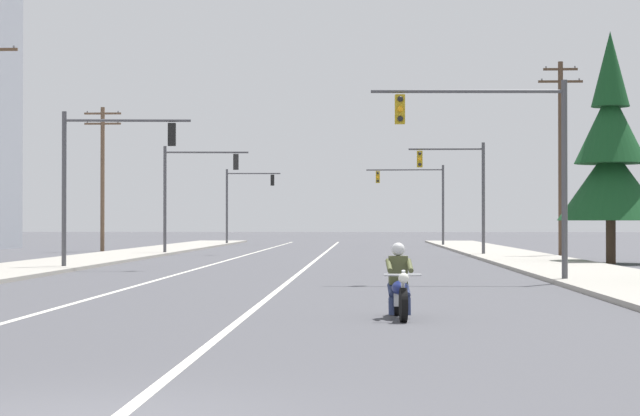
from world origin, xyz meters
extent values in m
cube|color=beige|center=(0.26, 45.00, 0.00)|extent=(0.16, 100.00, 0.01)
cube|color=beige|center=(-4.02, 45.00, 0.00)|extent=(0.16, 100.00, 0.01)
cube|color=#9E998E|center=(10.47, 40.00, 0.07)|extent=(4.40, 110.00, 0.14)
cube|color=#9E998E|center=(-10.47, 40.00, 0.07)|extent=(4.40, 110.00, 0.14)
cylinder|color=black|center=(3.33, 10.66, 0.32)|extent=(0.16, 0.65, 0.64)
cylinder|color=black|center=(3.24, 12.20, 0.32)|extent=(0.16, 0.65, 0.64)
cylinder|color=silver|center=(3.33, 10.76, 0.64)|extent=(0.09, 0.33, 0.68)
sphere|color=white|center=(3.34, 10.61, 0.82)|extent=(0.20, 0.20, 0.20)
cylinder|color=silver|center=(3.32, 10.80, 0.87)|extent=(0.70, 0.09, 0.04)
ellipsoid|color=navy|center=(3.29, 11.31, 0.60)|extent=(0.35, 0.58, 0.28)
cube|color=silver|center=(3.29, 11.43, 0.37)|extent=(0.27, 0.45, 0.24)
cube|color=black|center=(3.27, 11.75, 0.54)|extent=(0.31, 0.54, 0.12)
cube|color=navy|center=(3.24, 12.15, 0.62)|extent=(0.22, 0.37, 0.08)
cylinder|color=silver|center=(3.12, 11.82, 0.30)|extent=(0.11, 0.55, 0.08)
cube|color=#4C512D|center=(3.27, 11.71, 0.92)|extent=(0.37, 0.26, 0.56)
sphere|color=silver|center=(3.27, 11.69, 1.33)|extent=(0.26, 0.26, 0.26)
cylinder|color=navy|center=(3.42, 11.58, 0.54)|extent=(0.17, 0.45, 0.30)
cylinder|color=navy|center=(3.45, 11.40, 0.24)|extent=(0.12, 0.16, 0.35)
cylinder|color=#4C512D|center=(3.48, 11.46, 1.02)|extent=(0.13, 0.53, 0.27)
cylinder|color=navy|center=(3.14, 11.56, 0.54)|extent=(0.17, 0.45, 0.30)
cylinder|color=navy|center=(3.13, 11.38, 0.24)|extent=(0.12, 0.16, 0.35)
cylinder|color=#4C512D|center=(3.08, 11.44, 1.02)|extent=(0.13, 0.53, 0.27)
cylinder|color=#47474C|center=(8.72, 24.36, 3.10)|extent=(0.18, 0.18, 6.20)
cylinder|color=#47474C|center=(5.77, 24.24, 5.85)|extent=(5.91, 0.35, 0.11)
cube|color=#B79319|center=(3.70, 24.16, 5.30)|extent=(0.31, 0.25, 0.90)
sphere|color=black|center=(3.71, 24.00, 5.60)|extent=(0.18, 0.18, 0.18)
sphere|color=orange|center=(3.71, 24.00, 5.30)|extent=(0.18, 0.18, 0.18)
sphere|color=black|center=(3.71, 24.00, 5.00)|extent=(0.18, 0.18, 0.18)
cylinder|color=#47474C|center=(-9.14, 33.54, 3.10)|extent=(0.18, 0.18, 6.20)
cylinder|color=#47474C|center=(-6.66, 33.69, 5.85)|extent=(4.95, 0.40, 0.11)
cube|color=black|center=(-4.93, 33.79, 5.30)|extent=(0.31, 0.26, 0.90)
sphere|color=black|center=(-4.94, 33.95, 5.60)|extent=(0.18, 0.18, 0.18)
sphere|color=orange|center=(-4.94, 33.95, 5.30)|extent=(0.18, 0.18, 0.18)
sphere|color=black|center=(-4.94, 33.95, 5.00)|extent=(0.18, 0.18, 0.18)
cylinder|color=#47474C|center=(9.12, 51.63, 3.10)|extent=(0.18, 0.18, 6.20)
cylinder|color=#47474C|center=(7.09, 51.64, 5.85)|extent=(4.07, 0.13, 0.11)
cube|color=#B79319|center=(5.66, 51.64, 5.30)|extent=(0.30, 0.24, 0.90)
sphere|color=black|center=(5.66, 51.49, 5.60)|extent=(0.18, 0.18, 0.18)
sphere|color=orange|center=(5.66, 51.49, 5.30)|extent=(0.18, 0.18, 0.18)
sphere|color=black|center=(5.66, 51.49, 5.00)|extent=(0.18, 0.18, 0.18)
cylinder|color=#47474C|center=(-8.75, 53.90, 3.10)|extent=(0.18, 0.18, 6.20)
cylinder|color=#47474C|center=(-6.37, 54.03, 5.85)|extent=(4.76, 0.38, 0.11)
cube|color=black|center=(-4.70, 54.13, 5.30)|extent=(0.31, 0.26, 0.90)
sphere|color=black|center=(-4.71, 54.28, 5.60)|extent=(0.18, 0.18, 0.18)
sphere|color=orange|center=(-4.71, 54.28, 5.30)|extent=(0.18, 0.18, 0.18)
sphere|color=black|center=(-4.71, 54.28, 5.00)|extent=(0.18, 0.18, 0.18)
cylinder|color=#47474C|center=(8.64, 76.06, 3.10)|extent=(0.18, 0.18, 6.20)
cylinder|color=#47474C|center=(5.73, 76.22, 5.85)|extent=(5.84, 0.43, 0.11)
cube|color=#B79319|center=(3.69, 76.34, 5.30)|extent=(0.31, 0.26, 0.90)
sphere|color=black|center=(3.68, 76.18, 5.60)|extent=(0.18, 0.18, 0.18)
sphere|color=orange|center=(3.68, 76.18, 5.30)|extent=(0.18, 0.18, 0.18)
sphere|color=black|center=(3.68, 76.18, 5.00)|extent=(0.18, 0.18, 0.18)
cylinder|color=#47474C|center=(-8.62, 82.25, 3.10)|extent=(0.18, 0.18, 6.20)
cylinder|color=#47474C|center=(-6.42, 82.30, 5.85)|extent=(4.41, 0.22, 0.11)
cube|color=black|center=(-4.88, 82.34, 5.30)|extent=(0.31, 0.25, 0.90)
sphere|color=black|center=(-4.88, 82.50, 5.60)|extent=(0.18, 0.18, 0.18)
sphere|color=orange|center=(-4.88, 82.50, 5.30)|extent=(0.18, 0.18, 0.18)
sphere|color=black|center=(-4.88, 82.50, 5.00)|extent=(0.18, 0.18, 0.18)
cylinder|color=slate|center=(-12.37, 37.46, 9.36)|extent=(0.08, 0.08, 0.12)
cylinder|color=#4C3828|center=(12.98, 49.66, 5.16)|extent=(0.26, 0.26, 10.32)
cube|color=#4C3828|center=(12.98, 49.66, 9.92)|extent=(1.80, 0.12, 0.12)
cylinder|color=slate|center=(12.22, 49.66, 10.02)|extent=(0.08, 0.08, 0.12)
cylinder|color=slate|center=(13.73, 49.66, 10.02)|extent=(0.08, 0.08, 0.12)
cube|color=#4C3828|center=(12.98, 49.66, 9.27)|extent=(2.33, 0.12, 0.12)
cylinder|color=slate|center=(12.00, 49.66, 9.37)|extent=(0.08, 0.08, 0.12)
cylinder|color=slate|center=(13.96, 49.66, 9.37)|extent=(0.08, 0.08, 0.12)
cylinder|color=brown|center=(-14.02, 61.10, 4.59)|extent=(0.26, 0.26, 9.18)
cube|color=brown|center=(-14.02, 61.10, 8.78)|extent=(2.36, 0.12, 0.12)
cylinder|color=slate|center=(-15.01, 61.10, 8.88)|extent=(0.08, 0.08, 0.12)
cylinder|color=slate|center=(-13.03, 61.10, 8.88)|extent=(0.08, 0.08, 0.12)
cube|color=brown|center=(-14.02, 61.10, 8.13)|extent=(2.33, 0.12, 0.12)
cylinder|color=slate|center=(-15.00, 61.10, 8.23)|extent=(0.08, 0.08, 0.12)
cylinder|color=slate|center=(-13.04, 61.10, 8.23)|extent=(0.08, 0.08, 0.12)
cylinder|color=#423023|center=(13.62, 40.58, 0.97)|extent=(0.43, 0.43, 1.93)
cone|color=#14421E|center=(13.62, 40.58, 3.63)|extent=(4.73, 4.73, 3.39)
cone|color=#14421E|center=(13.62, 40.58, 6.17)|extent=(3.21, 3.21, 3.39)
cone|color=#14421E|center=(13.62, 40.58, 8.71)|extent=(1.70, 1.70, 3.39)
camera|label=1|loc=(2.59, -10.46, 1.86)|focal=63.74mm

